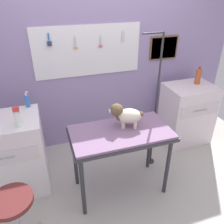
{
  "coord_description": "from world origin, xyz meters",
  "views": [
    {
      "loc": [
        -0.79,
        -1.67,
        2.15
      ],
      "look_at": [
        -0.17,
        0.23,
        1.02
      ],
      "focal_mm": 36.65,
      "sensor_mm": 36.0,
      "label": 1
    }
  ],
  "objects_px": {
    "soda_bottle": "(198,76)",
    "grooming_table": "(121,138)",
    "cabinet_right": "(186,114)",
    "stool": "(13,207)",
    "counter_left": "(8,156)",
    "dog": "(125,115)",
    "grooming_arm": "(155,110)"
  },
  "relations": [
    {
      "from": "dog",
      "to": "soda_bottle",
      "type": "relative_size",
      "value": 1.43
    },
    {
      "from": "dog",
      "to": "cabinet_right",
      "type": "xyz_separation_m",
      "value": [
        1.22,
        0.57,
        -0.51
      ]
    },
    {
      "from": "cabinet_right",
      "to": "stool",
      "type": "xyz_separation_m",
      "value": [
        -2.39,
        -1.0,
        0.05
      ]
    },
    {
      "from": "grooming_arm",
      "to": "soda_bottle",
      "type": "bearing_deg",
      "value": 24.57
    },
    {
      "from": "counter_left",
      "to": "cabinet_right",
      "type": "height_order",
      "value": "counter_left"
    },
    {
      "from": "cabinet_right",
      "to": "soda_bottle",
      "type": "relative_size",
      "value": 3.53
    },
    {
      "from": "soda_bottle",
      "to": "counter_left",
      "type": "bearing_deg",
      "value": -173.67
    },
    {
      "from": "dog",
      "to": "counter_left",
      "type": "relative_size",
      "value": 0.39
    },
    {
      "from": "dog",
      "to": "grooming_table",
      "type": "bearing_deg",
      "value": -135.05
    },
    {
      "from": "soda_bottle",
      "to": "grooming_table",
      "type": "bearing_deg",
      "value": -153.7
    },
    {
      "from": "stool",
      "to": "cabinet_right",
      "type": "bearing_deg",
      "value": 22.63
    },
    {
      "from": "grooming_arm",
      "to": "stool",
      "type": "relative_size",
      "value": 2.91
    },
    {
      "from": "dog",
      "to": "soda_bottle",
      "type": "xyz_separation_m",
      "value": [
        1.34,
        0.63,
        0.05
      ]
    },
    {
      "from": "soda_bottle",
      "to": "cabinet_right",
      "type": "bearing_deg",
      "value": -157.27
    },
    {
      "from": "dog",
      "to": "stool",
      "type": "height_order",
      "value": "dog"
    },
    {
      "from": "grooming_arm",
      "to": "soda_bottle",
      "type": "distance_m",
      "value": 0.97
    },
    {
      "from": "counter_left",
      "to": "stool",
      "type": "height_order",
      "value": "counter_left"
    },
    {
      "from": "cabinet_right",
      "to": "stool",
      "type": "relative_size",
      "value": 1.5
    },
    {
      "from": "grooming_table",
      "to": "grooming_arm",
      "type": "bearing_deg",
      "value": 28.93
    },
    {
      "from": "grooming_arm",
      "to": "cabinet_right",
      "type": "xyz_separation_m",
      "value": [
        0.74,
        0.34,
        -0.36
      ]
    },
    {
      "from": "cabinet_right",
      "to": "counter_left",
      "type": "bearing_deg",
      "value": -174.53
    },
    {
      "from": "cabinet_right",
      "to": "stool",
      "type": "bearing_deg",
      "value": -157.37
    },
    {
      "from": "grooming_arm",
      "to": "stool",
      "type": "height_order",
      "value": "grooming_arm"
    },
    {
      "from": "cabinet_right",
      "to": "soda_bottle",
      "type": "height_order",
      "value": "soda_bottle"
    },
    {
      "from": "grooming_table",
      "to": "dog",
      "type": "distance_m",
      "value": 0.25
    },
    {
      "from": "dog",
      "to": "cabinet_right",
      "type": "relative_size",
      "value": 0.41
    },
    {
      "from": "grooming_table",
      "to": "stool",
      "type": "distance_m",
      "value": 1.18
    },
    {
      "from": "counter_left",
      "to": "stool",
      "type": "bearing_deg",
      "value": -83.03
    },
    {
      "from": "dog",
      "to": "counter_left",
      "type": "distance_m",
      "value": 1.4
    },
    {
      "from": "stool",
      "to": "soda_bottle",
      "type": "relative_size",
      "value": 2.35
    },
    {
      "from": "grooming_table",
      "to": "cabinet_right",
      "type": "height_order",
      "value": "cabinet_right"
    },
    {
      "from": "grooming_table",
      "to": "soda_bottle",
      "type": "xyz_separation_m",
      "value": [
        1.41,
        0.7,
        0.28
      ]
    }
  ]
}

